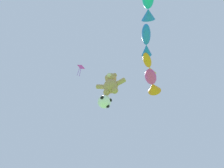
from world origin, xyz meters
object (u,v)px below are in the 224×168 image
(fish_kite_tangerine, at_px, (149,66))
(fish_kite_teal, at_px, (148,7))
(diamond_kite, at_px, (81,68))
(teddy_bear_kite, at_px, (111,84))
(soccer_ball_kite, at_px, (104,102))
(fish_kite_cobalt, at_px, (146,43))
(fish_kite_magenta, at_px, (152,82))

(fish_kite_tangerine, relative_size, fish_kite_teal, 1.12)
(fish_kite_teal, height_order, diamond_kite, diamond_kite)
(teddy_bear_kite, relative_size, soccer_ball_kite, 2.33)
(fish_kite_cobalt, xyz_separation_m, diamond_kite, (-6.37, 1.37, 1.74))
(teddy_bear_kite, height_order, fish_kite_cobalt, fish_kite_cobalt)
(teddy_bear_kite, distance_m, fish_kite_teal, 5.95)
(fish_kite_tangerine, distance_m, fish_kite_cobalt, 1.88)
(soccer_ball_kite, relative_size, fish_kite_magenta, 0.44)
(fish_kite_tangerine, height_order, fish_kite_teal, fish_kite_tangerine)
(teddy_bear_kite, bearing_deg, diamond_kite, -168.86)
(teddy_bear_kite, xyz_separation_m, fish_kite_magenta, (3.27, 1.51, 0.84))
(fish_kite_magenta, bearing_deg, diamond_kite, -161.39)
(soccer_ball_kite, bearing_deg, diamond_kite, -159.76)
(teddy_bear_kite, xyz_separation_m, fish_kite_tangerine, (3.28, -0.09, 1.03))
(diamond_kite, bearing_deg, fish_kite_magenta, 18.61)
(soccer_ball_kite, distance_m, fish_kite_magenta, 4.71)
(fish_kite_teal, distance_m, diamond_kite, 8.22)
(fish_kite_tangerine, xyz_separation_m, fish_kite_teal, (0.58, -4.40, -0.45))
(fish_kite_teal, bearing_deg, soccer_ball_kite, 132.65)
(soccer_ball_kite, relative_size, fish_kite_teal, 0.56)
(soccer_ball_kite, height_order, fish_kite_cobalt, fish_kite_cobalt)
(fish_kite_tangerine, bearing_deg, teddy_bear_kite, 178.37)
(teddy_bear_kite, height_order, diamond_kite, diamond_kite)
(teddy_bear_kite, bearing_deg, fish_kite_teal, -49.41)
(soccer_ball_kite, xyz_separation_m, fish_kite_teal, (4.41, -4.79, 2.20))
(teddy_bear_kite, bearing_deg, fish_kite_tangerine, -1.63)
(fish_kite_magenta, height_order, fish_kite_tangerine, fish_kite_magenta)
(teddy_bear_kite, relative_size, fish_kite_cobalt, 1.02)
(diamond_kite, bearing_deg, soccer_ball_kite, 20.24)
(fish_kite_magenta, relative_size, fish_kite_cobalt, 0.99)
(soccer_ball_kite, bearing_deg, fish_kite_cobalt, -29.22)
(teddy_bear_kite, relative_size, fish_kite_tangerine, 1.17)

